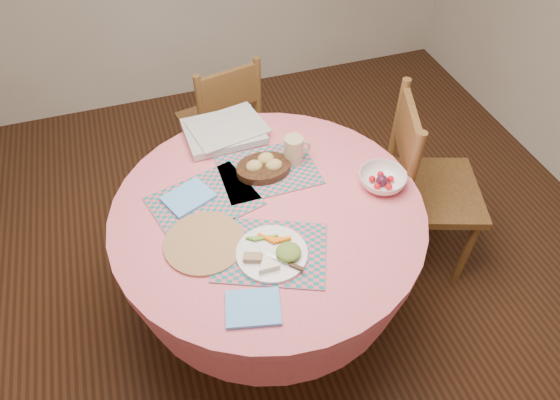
% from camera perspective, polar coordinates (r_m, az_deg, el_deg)
% --- Properties ---
extents(ground, '(4.00, 4.00, 0.00)m').
position_cam_1_polar(ground, '(2.56, -1.09, -12.37)').
color(ground, '#331C0F').
rests_on(ground, ground).
extents(dining_table, '(1.24, 1.24, 0.75)m').
position_cam_1_polar(dining_table, '(2.10, -1.30, -4.52)').
color(dining_table, '#EA6D82').
rests_on(dining_table, ground).
extents(chair_right, '(0.55, 0.57, 0.97)m').
position_cam_1_polar(chair_right, '(2.49, 16.18, 1.68)').
color(chair_right, brown).
rests_on(chair_right, ground).
extents(chair_back, '(0.47, 0.46, 0.87)m').
position_cam_1_polar(chair_back, '(2.87, -6.51, 8.95)').
color(chair_back, brown).
rests_on(chair_back, ground).
extents(placemat_front, '(0.49, 0.43, 0.01)m').
position_cam_1_polar(placemat_front, '(1.81, -1.05, -5.95)').
color(placemat_front, '#147273').
rests_on(placemat_front, dining_table).
extents(placemat_left, '(0.47, 0.39, 0.01)m').
position_cam_1_polar(placemat_left, '(2.00, -8.66, -0.14)').
color(placemat_left, '#147273').
rests_on(placemat_left, dining_table).
extents(placemat_back, '(0.40, 0.30, 0.01)m').
position_cam_1_polar(placemat_back, '(2.10, -1.36, 3.40)').
color(placemat_back, '#147273').
rests_on(placemat_back, dining_table).
extents(wicker_trivet, '(0.30, 0.30, 0.01)m').
position_cam_1_polar(wicker_trivet, '(1.85, -8.62, -4.85)').
color(wicker_trivet, olive).
rests_on(wicker_trivet, dining_table).
extents(napkin_near, '(0.21, 0.18, 0.01)m').
position_cam_1_polar(napkin_near, '(1.68, -3.10, -12.20)').
color(napkin_near, '#62AAFC').
rests_on(napkin_near, dining_table).
extents(napkin_far, '(0.22, 0.20, 0.01)m').
position_cam_1_polar(napkin_far, '(2.01, -10.45, 0.28)').
color(napkin_far, '#62AAFC').
rests_on(napkin_far, placemat_left).
extents(dinner_plate, '(0.26, 0.26, 0.05)m').
position_cam_1_polar(dinner_plate, '(1.79, -0.65, -6.04)').
color(dinner_plate, white).
rests_on(dinner_plate, placemat_front).
extents(bread_bowl, '(0.23, 0.23, 0.08)m').
position_cam_1_polar(bread_bowl, '(2.08, -1.87, 3.85)').
color(bread_bowl, black).
rests_on(bread_bowl, placemat_back).
extents(latte_mug, '(0.12, 0.08, 0.12)m').
position_cam_1_polar(latte_mug, '(2.10, 1.64, 5.75)').
color(latte_mug, tan).
rests_on(latte_mug, placemat_back).
extents(fruit_bowl, '(0.21, 0.21, 0.06)m').
position_cam_1_polar(fruit_bowl, '(2.06, 11.59, 2.26)').
color(fruit_bowl, white).
rests_on(fruit_bowl, dining_table).
extents(newspaper_stack, '(0.38, 0.31, 0.04)m').
position_cam_1_polar(newspaper_stack, '(2.28, -6.39, 7.88)').
color(newspaper_stack, silver).
rests_on(newspaper_stack, dining_table).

